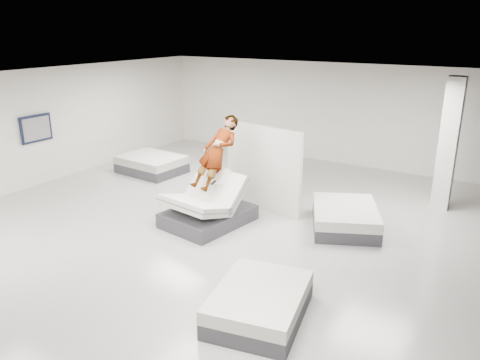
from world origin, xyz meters
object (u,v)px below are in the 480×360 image
at_px(hero_bed, 207,208).
at_px(remote, 213,183).
at_px(column, 448,145).
at_px(person, 217,167).
at_px(divider_panel, 263,168).
at_px(flat_bed_right_far, 345,217).
at_px(wall_poster, 36,129).
at_px(flat_bed_left_far, 152,164).
at_px(flat_bed_right_near, 259,303).

xyz_separation_m(hero_bed, remote, (0.21, -0.05, 0.66)).
relative_size(remote, column, 0.04).
xyz_separation_m(hero_bed, column, (4.31, 3.84, 1.22)).
height_order(person, divider_panel, divider_panel).
bearing_deg(flat_bed_right_far, wall_poster, -169.29).
height_order(remote, divider_panel, divider_panel).
height_order(hero_bed, person, person).
height_order(hero_bed, flat_bed_left_far, hero_bed).
height_order(person, column, column).
bearing_deg(remote, flat_bed_right_far, 38.70).
relative_size(remote, flat_bed_right_far, 0.06).
relative_size(hero_bed, flat_bed_right_near, 1.07).
distance_m(flat_bed_right_near, flat_bed_left_far, 8.10).
bearing_deg(hero_bed, flat_bed_left_far, 148.49).
xyz_separation_m(person, flat_bed_right_near, (2.72, -2.83, -1.04)).
xyz_separation_m(divider_panel, flat_bed_right_far, (2.15, -0.09, -0.78)).
bearing_deg(person, flat_bed_right_near, -37.75).
xyz_separation_m(column, wall_poster, (-9.93, -4.00, 0.00)).
bearing_deg(flat_bed_right_far, column, 56.83).
height_order(flat_bed_right_near, flat_bed_left_far, flat_bed_left_far).
distance_m(person, flat_bed_right_far, 3.06).
xyz_separation_m(divider_panel, flat_bed_left_far, (-4.32, 0.79, -0.77)).
xyz_separation_m(remote, flat_bed_right_near, (2.56, -2.45, -0.80)).
relative_size(hero_bed, remote, 14.88).
bearing_deg(flat_bed_right_far, flat_bed_left_far, 172.25).
xyz_separation_m(flat_bed_right_far, flat_bed_right_near, (0.05, -3.92, -0.01)).
bearing_deg(flat_bed_left_far, hero_bed, -31.51).
bearing_deg(wall_poster, column, 21.93).
relative_size(remote, flat_bed_left_far, 0.07).
relative_size(hero_bed, divider_panel, 0.92).
distance_m(divider_panel, column, 4.44).
bearing_deg(wall_poster, flat_bed_left_far, 52.58).
distance_m(divider_panel, flat_bed_left_far, 4.45).
bearing_deg(wall_poster, hero_bed, 1.67).
height_order(hero_bed, flat_bed_right_far, hero_bed).
bearing_deg(remote, divider_panel, 85.58).
relative_size(divider_panel, flat_bed_right_near, 1.16).
relative_size(flat_bed_right_far, flat_bed_right_near, 1.13).
distance_m(hero_bed, flat_bed_right_near, 3.74).
xyz_separation_m(flat_bed_left_far, column, (8.05, 1.54, 1.34)).
bearing_deg(column, flat_bed_right_far, -123.17).
distance_m(flat_bed_left_far, column, 8.31).
bearing_deg(person, flat_bed_right_far, 30.52).
distance_m(person, remote, 0.48).
distance_m(hero_bed, flat_bed_right_far, 3.07).
xyz_separation_m(flat_bed_right_far, column, (1.58, 2.42, 1.35)).
bearing_deg(column, hero_bed, -138.30).
height_order(person, flat_bed_right_near, person).
height_order(person, wall_poster, wall_poster).
distance_m(hero_bed, column, 5.89).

